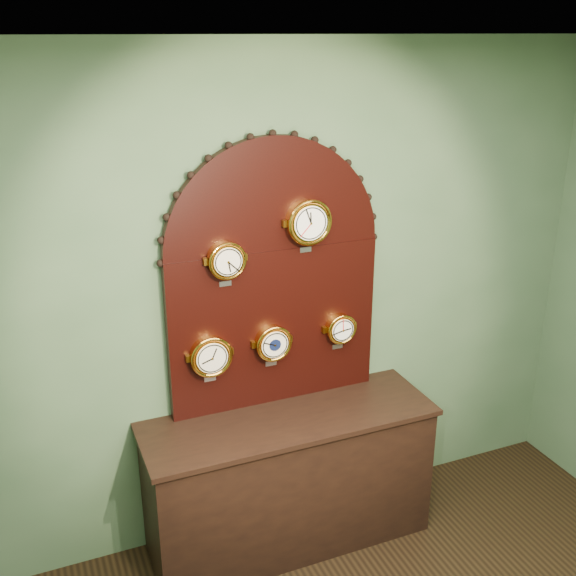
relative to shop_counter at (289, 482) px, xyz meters
name	(u,v)px	position (x,y,z in m)	size (l,w,h in m)	color
wall_back	(271,304)	(0.00, 0.27, 1.00)	(4.00, 4.00, 0.00)	#486646
shop_counter	(289,482)	(0.00, 0.00, 0.00)	(1.60, 0.50, 0.80)	black
display_board	(274,268)	(0.00, 0.22, 1.23)	(1.26, 0.06, 1.53)	black
roman_clock	(226,260)	(-0.28, 0.15, 1.33)	(0.20, 0.08, 0.25)	gold
arabic_clock	(308,222)	(0.17, 0.15, 1.48)	(0.25, 0.08, 0.30)	gold
hygrometer	(211,356)	(-0.39, 0.15, 0.80)	(0.23, 0.08, 0.28)	gold
barometer	(273,343)	(-0.03, 0.15, 0.82)	(0.21, 0.08, 0.26)	gold
tide_clock	(340,328)	(0.38, 0.15, 0.83)	(0.18, 0.08, 0.23)	gold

